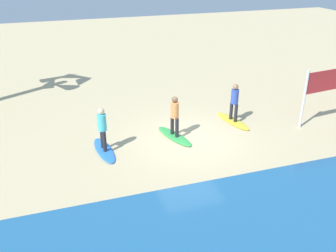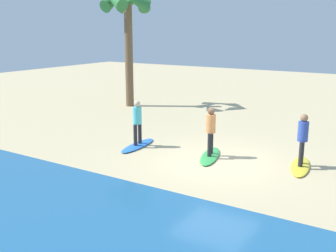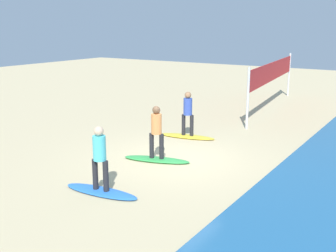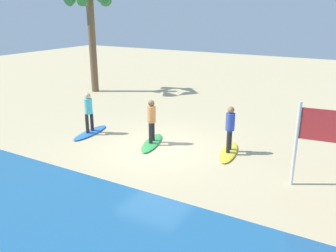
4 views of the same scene
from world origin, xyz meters
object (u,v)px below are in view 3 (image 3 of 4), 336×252
object	(u,v)px
surfer_yellow	(188,110)
surfboard_blue	(101,191)
surfboard_green	(157,159)
surfboard_yellow	(187,136)
volleyball_net	(273,73)
surfer_blue	(100,154)
surfer_green	(156,128)

from	to	relation	value
surfer_yellow	surfboard_blue	xyz separation A→B (m)	(5.73, 0.85, -0.99)
surfboard_blue	surfboard_green	bearing A→B (deg)	89.84
surfboard_yellow	volleyball_net	distance (m)	7.17
surfboard_yellow	surfer_blue	size ratio (longest dim) A/B	1.28
surfboard_blue	surfer_green	bearing A→B (deg)	89.84
surfboard_green	volleyball_net	size ratio (longest dim) A/B	0.23
surfer_blue	volleyball_net	size ratio (longest dim) A/B	0.18
surfer_green	volleyball_net	bearing A→B (deg)	178.78
surfboard_green	surfer_yellow	bearing A→B (deg)	84.85
surfer_blue	volleyball_net	bearing A→B (deg)	-179.72
surfer_yellow	surfer_green	distance (m)	2.94
surfboard_green	surfer_blue	size ratio (longest dim) A/B	1.28
surfboard_green	surfboard_blue	world-z (taller)	same
surfboard_yellow	surfboard_blue	distance (m)	5.80
surfer_green	surfboard_blue	size ratio (longest dim) A/B	0.78
surfboard_green	volleyball_net	distance (m)	9.94
surfer_blue	volleyball_net	distance (m)	12.66
surfer_green	surfboard_blue	world-z (taller)	surfer_green
surfboard_green	surfer_blue	bearing A→B (deg)	-101.09
surfer_green	surfboard_blue	bearing A→B (deg)	5.42
surfboard_yellow	surfer_green	size ratio (longest dim) A/B	1.28
surfboard_green	surfer_blue	distance (m)	3.03
surfboard_yellow	surfboard_blue	xyz separation A→B (m)	(5.73, 0.85, 0.00)
surfer_blue	surfer_green	bearing A→B (deg)	-174.58
surfboard_green	volleyball_net	xyz separation A→B (m)	(-9.79, 0.21, 1.74)
surfer_yellow	surfboard_blue	size ratio (longest dim) A/B	0.78
surfboard_yellow	surfboard_green	xyz separation A→B (m)	(2.88, 0.58, 0.00)
surfer_yellow	surfboard_blue	bearing A→B (deg)	8.44
surfboard_blue	volleyball_net	distance (m)	12.76
surfer_yellow	surfer_green	bearing A→B (deg)	11.37
surfer_yellow	surfboard_green	xyz separation A→B (m)	(2.88, 0.58, -0.99)
surfer_yellow	surfer_blue	bearing A→B (deg)	8.44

